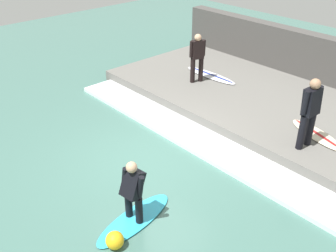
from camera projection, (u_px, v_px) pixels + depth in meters
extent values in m
plane|color=#426B60|center=(151.00, 159.00, 9.45)|extent=(28.00, 28.00, 0.00)
cube|color=#66635E|center=(256.00, 101.00, 11.77)|extent=(4.40, 9.36, 0.37)
cube|color=#474442|center=(304.00, 60.00, 12.85)|extent=(0.50, 9.83, 1.79)
cube|color=silver|center=(192.00, 136.00, 10.25)|extent=(1.04, 8.89, 0.12)
ellipsoid|color=#2DADD1|center=(134.00, 219.00, 7.61)|extent=(1.95, 0.85, 0.06)
cylinder|color=black|center=(139.00, 210.00, 7.38)|extent=(0.14, 0.14, 0.57)
cylinder|color=black|center=(129.00, 204.00, 7.53)|extent=(0.14, 0.14, 0.57)
cube|color=black|center=(132.00, 184.00, 7.18)|extent=(0.46, 0.41, 0.58)
sphere|color=tan|center=(132.00, 167.00, 7.00)|extent=(0.21, 0.21, 0.21)
cylinder|color=black|center=(141.00, 187.00, 7.05)|extent=(0.10, 0.19, 0.49)
cylinder|color=black|center=(125.00, 178.00, 7.27)|extent=(0.10, 0.19, 0.49)
cylinder|color=black|center=(201.00, 69.00, 12.46)|extent=(0.15, 0.15, 0.78)
cylinder|color=black|center=(193.00, 71.00, 12.37)|extent=(0.15, 0.15, 0.78)
cube|color=black|center=(198.00, 50.00, 12.08)|extent=(0.43, 0.35, 0.57)
sphere|color=tan|center=(198.00, 37.00, 11.89)|extent=(0.22, 0.22, 0.22)
cylinder|color=black|center=(204.00, 48.00, 12.13)|extent=(0.11, 0.11, 0.50)
cylinder|color=black|center=(191.00, 49.00, 12.00)|extent=(0.11, 0.11, 0.50)
ellipsoid|color=silver|center=(211.00, 75.00, 12.98)|extent=(0.49, 2.05, 0.06)
ellipsoid|color=navy|center=(211.00, 74.00, 12.96)|extent=(0.10, 1.88, 0.01)
cylinder|color=black|center=(310.00, 128.00, 9.14)|extent=(0.17, 0.17, 0.85)
cylinder|color=black|center=(302.00, 132.00, 8.98)|extent=(0.17, 0.17, 0.85)
cube|color=black|center=(312.00, 101.00, 8.69)|extent=(0.43, 0.31, 0.64)
sphere|color=#A87A5B|center=(315.00, 84.00, 8.48)|extent=(0.24, 0.24, 0.24)
cylinder|color=black|center=(318.00, 97.00, 8.80)|extent=(0.12, 0.13, 0.56)
cylinder|color=black|center=(306.00, 103.00, 8.55)|extent=(0.12, 0.13, 0.56)
ellipsoid|color=beige|center=(317.00, 135.00, 9.66)|extent=(0.99, 1.76, 0.06)
ellipsoid|color=#B21E1E|center=(317.00, 134.00, 9.65)|extent=(0.55, 1.51, 0.01)
sphere|color=yellow|center=(115.00, 240.00, 6.95)|extent=(0.33, 0.33, 0.33)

